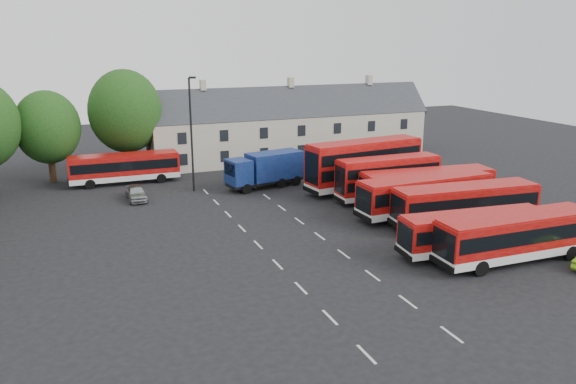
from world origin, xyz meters
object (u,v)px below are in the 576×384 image
object	(u,v)px
bus_row_a	(517,234)
bus_dd_south	(388,176)
box_truck	(266,168)
silver_car	(136,193)
lamppost	(192,131)

from	to	relation	value
bus_row_a	bus_dd_south	distance (m)	16.22
box_truck	silver_car	xyz separation A→B (m)	(-12.94, 0.12, -1.27)
lamppost	silver_car	bearing A→B (deg)	-168.39
bus_row_a	silver_car	world-z (taller)	bus_row_a
silver_car	lamppost	size ratio (longest dim) A/B	0.37
bus_row_a	silver_car	size ratio (longest dim) A/B	2.83
lamppost	box_truck	bearing A→B (deg)	-10.32
silver_car	box_truck	bearing A→B (deg)	-1.77
bus_dd_south	lamppost	bearing A→B (deg)	148.49
silver_car	bus_dd_south	bearing A→B (deg)	-23.23
bus_row_a	box_truck	size ratio (longest dim) A/B	1.40
bus_row_a	bus_dd_south	xyz separation A→B (m)	(-0.05, 16.22, 0.34)
bus_row_a	silver_car	bearing A→B (deg)	132.44
lamppost	bus_row_a	bearing A→B (deg)	-58.41
box_truck	lamppost	distance (m)	8.32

